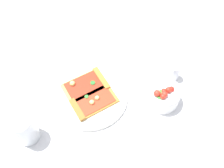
# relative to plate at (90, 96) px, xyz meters

# --- Properties ---
(ground_plane) EXTENTS (2.40, 2.40, 0.00)m
(ground_plane) POSITION_rel_plate_xyz_m (0.02, 0.01, -0.01)
(ground_plane) COLOR silver
(ground_plane) RESTS_ON ground
(plate) EXTENTS (0.27, 0.27, 0.01)m
(plate) POSITION_rel_plate_xyz_m (0.00, 0.00, 0.00)
(plate) COLOR white
(plate) RESTS_ON ground_plane
(pizza_slice_near) EXTENTS (0.17, 0.18, 0.03)m
(pizza_slice_near) POSITION_rel_plate_xyz_m (-0.04, -0.02, 0.01)
(pizza_slice_near) COLOR #E5B256
(pizza_slice_near) RESTS_ON plate
(pizza_slice_far) EXTENTS (0.16, 0.17, 0.02)m
(pizza_slice_far) POSITION_rel_plate_xyz_m (0.03, 0.01, 0.01)
(pizza_slice_far) COLOR gold
(pizza_slice_far) RESTS_ON plate
(salad_bowl) EXTENTS (0.12, 0.12, 0.08)m
(salad_bowl) POSITION_rel_plate_xyz_m (-0.03, 0.25, 0.03)
(salad_bowl) COLOR white
(salad_bowl) RESTS_ON ground_plane
(soda_glass) EXTENTS (0.07, 0.07, 0.12)m
(soda_glass) POSITION_rel_plate_xyz_m (0.17, -0.16, 0.05)
(soda_glass) COLOR silver
(soda_glass) RESTS_ON ground_plane
(paper_napkin) EXTENTS (0.18, 0.19, 0.00)m
(paper_napkin) POSITION_rel_plate_xyz_m (-0.25, -0.02, -0.01)
(paper_napkin) COLOR white
(paper_napkin) RESTS_ON ground_plane
(pepper_shaker) EXTENTS (0.04, 0.04, 0.08)m
(pepper_shaker) POSITION_rel_plate_xyz_m (-0.13, 0.29, 0.03)
(pepper_shaker) COLOR silver
(pepper_shaker) RESTS_ON ground_plane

